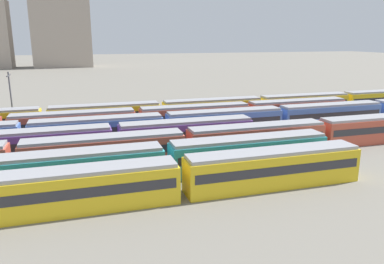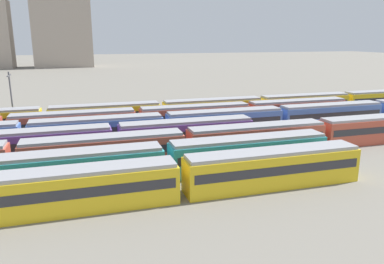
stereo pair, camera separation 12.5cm
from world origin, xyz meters
The scene contains 9 objects.
train_track_0 centered at (12.85, 0.00, 1.90)m, with size 55.80×3.06×3.75m.
train_track_1 centered at (12.67, 5.20, 1.90)m, with size 55.80×3.06×3.75m.
train_track_2 centered at (25.69, 10.40, 1.90)m, with size 74.70×3.06×3.75m.
train_track_3 centered at (8.44, 15.60, 1.90)m, with size 55.80×3.06×3.75m.
train_track_4 centered at (44.37, 20.80, 1.90)m, with size 112.50×3.06×3.75m.
train_track_5 centered at (22.34, 26.00, 1.90)m, with size 74.70×3.06×3.75m.
train_track_6 centered at (46.18, 31.20, 1.90)m, with size 112.50×3.06×3.75m.
catenary_pole_1 centered at (3.45, 34.10, 5.11)m, with size 0.24×3.20×9.16m.
distant_building_2 centered at (8.00, 170.79, 26.16)m, with size 27.66×16.11×52.32m, color #A89989.
Camera 2 is at (13.98, -31.12, 14.38)m, focal length 35.03 mm.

